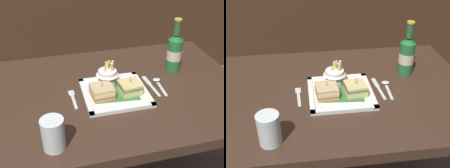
% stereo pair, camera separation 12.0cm
% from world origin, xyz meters
% --- Properties ---
extents(dining_table, '(1.18, 0.78, 0.75)m').
position_xyz_m(dining_table, '(0.00, 0.00, 0.64)').
color(dining_table, '#3D281D').
rests_on(dining_table, ground_plane).
extents(square_plate, '(0.27, 0.27, 0.02)m').
position_xyz_m(square_plate, '(0.02, -0.04, 0.76)').
color(square_plate, white).
rests_on(square_plate, dining_table).
extents(sandwich_half_left, '(0.09, 0.09, 0.07)m').
position_xyz_m(sandwich_half_left, '(-0.04, -0.05, 0.79)').
color(sandwich_half_left, tan).
rests_on(sandwich_half_left, square_plate).
extents(sandwich_half_right, '(0.09, 0.09, 0.08)m').
position_xyz_m(sandwich_half_right, '(0.08, -0.05, 0.79)').
color(sandwich_half_right, '#D1C182').
rests_on(sandwich_half_right, square_plate).
extents(fries_cup, '(0.10, 0.10, 0.11)m').
position_xyz_m(fries_cup, '(-0.00, 0.03, 0.81)').
color(fries_cup, white).
rests_on(fries_cup, square_plate).
extents(beer_bottle, '(0.07, 0.07, 0.25)m').
position_xyz_m(beer_bottle, '(0.34, 0.10, 0.85)').
color(beer_bottle, '#286D38').
rests_on(beer_bottle, dining_table).
extents(water_glass, '(0.08, 0.08, 0.11)m').
position_xyz_m(water_glass, '(-0.25, -0.29, 0.80)').
color(water_glass, silver).
rests_on(water_glass, dining_table).
extents(fork, '(0.03, 0.14, 0.00)m').
position_xyz_m(fork, '(-0.16, -0.02, 0.75)').
color(fork, silver).
rests_on(fork, dining_table).
extents(knife, '(0.03, 0.17, 0.00)m').
position_xyz_m(knife, '(0.19, -0.01, 0.75)').
color(knife, silver).
rests_on(knife, dining_table).
extents(spoon, '(0.03, 0.14, 0.01)m').
position_xyz_m(spoon, '(0.22, 0.00, 0.76)').
color(spoon, silver).
rests_on(spoon, dining_table).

